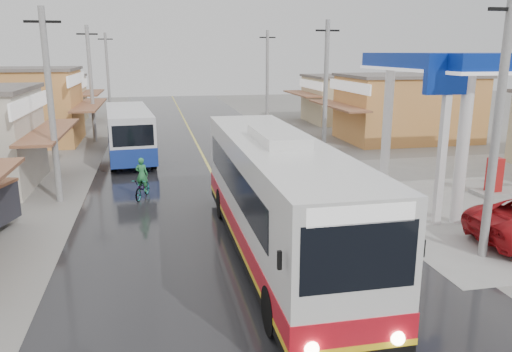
# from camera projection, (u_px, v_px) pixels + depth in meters

# --- Properties ---
(ground) EXTENTS (120.00, 120.00, 0.00)m
(ground) POSITION_uv_depth(u_px,v_px,m) (265.00, 276.00, 14.29)
(ground) COLOR slate
(ground) RESTS_ON ground
(road) EXTENTS (12.00, 90.00, 0.02)m
(road) POSITION_uv_depth(u_px,v_px,m) (207.00, 164.00, 28.53)
(road) COLOR black
(road) RESTS_ON ground
(centre_line) EXTENTS (0.15, 90.00, 0.01)m
(centre_line) POSITION_uv_depth(u_px,v_px,m) (207.00, 164.00, 28.53)
(centre_line) COLOR #D8CC4C
(centre_line) RESTS_ON road
(shopfronts_right) EXTENTS (11.00, 44.00, 4.80)m
(shopfronts_right) POSITION_uv_depth(u_px,v_px,m) (473.00, 163.00, 28.66)
(shopfronts_right) COLOR #BBB3A4
(shopfronts_right) RESTS_ON ground
(utility_poles_left) EXTENTS (1.60, 50.00, 8.00)m
(utility_poles_left) POSITION_uv_depth(u_px,v_px,m) (81.00, 166.00, 28.09)
(utility_poles_left) COLOR gray
(utility_poles_left) RESTS_ON ground
(utility_poles_right) EXTENTS (1.60, 36.00, 8.00)m
(utility_poles_right) POSITION_uv_depth(u_px,v_px,m) (323.00, 159.00, 29.92)
(utility_poles_right) COLOR gray
(utility_poles_right) RESTS_ON ground
(coach_bus) EXTENTS (2.98, 12.67, 3.95)m
(coach_bus) POSITION_uv_depth(u_px,v_px,m) (277.00, 197.00, 15.36)
(coach_bus) COLOR silver
(coach_bus) RESTS_ON road
(second_bus) EXTENTS (3.18, 9.09, 2.96)m
(second_bus) POSITION_uv_depth(u_px,v_px,m) (129.00, 132.00, 29.55)
(second_bus) COLOR silver
(second_bus) RESTS_ON road
(cyclist) EXTENTS (1.09, 1.82, 1.85)m
(cyclist) POSITION_uv_depth(u_px,v_px,m) (142.00, 185.00, 21.72)
(cyclist) COLOR black
(cyclist) RESTS_ON ground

